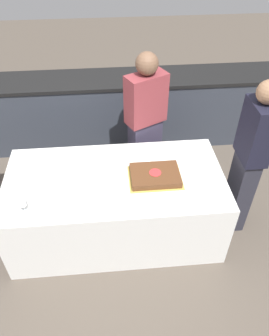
{
  "coord_description": "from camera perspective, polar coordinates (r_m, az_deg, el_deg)",
  "views": [
    {
      "loc": [
        -0.02,
        -2.14,
        2.71
      ],
      "look_at": [
        0.18,
        0.0,
        0.82
      ],
      "focal_mm": 35.0,
      "sensor_mm": 36.0,
      "label": 1
    }
  ],
  "objects": [
    {
      "name": "ground_plane",
      "position": [
        3.45,
        -3.02,
        -10.48
      ],
      "size": [
        14.0,
        14.0,
        0.0
      ],
      "primitive_type": "plane",
      "color": "brown"
    },
    {
      "name": "cake",
      "position": [
        2.9,
        3.61,
        -1.29
      ],
      "size": [
        0.47,
        0.35,
        0.07
      ],
      "color": "gold",
      "rests_on": "dining_table"
    },
    {
      "name": "plate_stack",
      "position": [
        3.03,
        -11.74,
        -0.29
      ],
      "size": [
        0.2,
        0.2,
        0.04
      ],
      "color": "white",
      "rests_on": "dining_table"
    },
    {
      "name": "side_plate_near_cake",
      "position": [
        3.14,
        3.99,
        1.94
      ],
      "size": [
        0.18,
        0.18,
        0.0
      ],
      "color": "white",
      "rests_on": "dining_table"
    },
    {
      "name": "dining_table",
      "position": [
        3.18,
        -3.25,
        -6.45
      ],
      "size": [
        1.97,
        0.99,
        0.72
      ],
      "color": "silver",
      "rests_on": "ground_plane"
    },
    {
      "name": "utensil_pile",
      "position": [
        2.66,
        2.23,
        -6.88
      ],
      "size": [
        0.18,
        0.1,
        0.02
      ],
      "color": "white",
      "rests_on": "dining_table"
    },
    {
      "name": "person_seated_right",
      "position": [
        3.1,
        19.24,
        1.31
      ],
      "size": [
        0.2,
        0.33,
        1.6
      ],
      "rotation": [
        0.0,
        0.0,
        -1.57
      ],
      "color": "#282833",
      "rests_on": "ground_plane"
    },
    {
      "name": "back_counter",
      "position": [
        4.34,
        -4.32,
        9.94
      ],
      "size": [
        4.4,
        0.58,
        0.92
      ],
      "color": "#333842",
      "rests_on": "ground_plane"
    },
    {
      "name": "person_cutting_cake",
      "position": [
        3.45,
        1.91,
        7.88
      ],
      "size": [
        0.45,
        0.36,
        1.56
      ],
      "rotation": [
        0.0,
        0.0,
        -2.67
      ],
      "color": "#383347",
      "rests_on": "ground_plane"
    },
    {
      "name": "wine_glass",
      "position": [
        2.7,
        -19.02,
        -5.58
      ],
      "size": [
        0.06,
        0.06,
        0.16
      ],
      "color": "white",
      "rests_on": "dining_table"
    }
  ]
}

